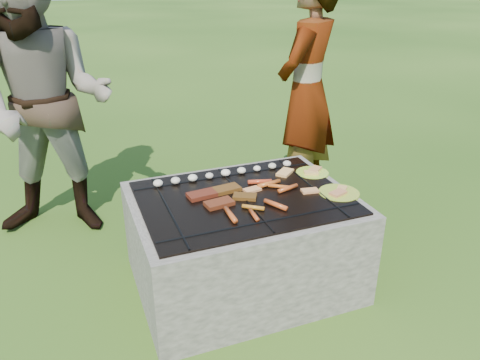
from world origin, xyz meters
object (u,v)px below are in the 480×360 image
Objects in this scene: plate_far at (312,173)px; bystander at (46,103)px; cook at (307,92)px; fire_pit at (243,244)px; plate_near at (339,193)px.

bystander reaches higher than plate_far.
cook is at bearing 65.27° from plate_far.
fire_pit is at bearing -163.23° from plate_far.
bystander is (-1.59, 0.97, 0.38)m from plate_far.
fire_pit is 0.66× the size of bystander.
cook reaches higher than fire_pit.
plate_near is 0.15× the size of cook.
fire_pit is 4.63× the size of plate_near.
plate_far is at bearing -12.74° from bystander.
plate_near is 1.20m from cook.
bystander is at bearing 148.63° from plate_far.
plate_far is 1.90m from bystander.
cook is (0.35, 0.77, 0.33)m from plate_far.
cook is at bearing 45.66° from fire_pit.
cook is 1.95m from bystander.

